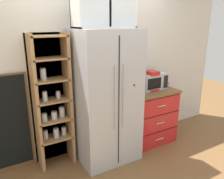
% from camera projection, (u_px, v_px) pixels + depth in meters
% --- Properties ---
extents(ground_plane, '(10.63, 10.63, 0.00)m').
position_uv_depth(ground_plane, '(106.00, 155.00, 3.43)').
color(ground_plane, brown).
extents(wall_back_cream, '(4.93, 0.10, 2.55)m').
position_uv_depth(wall_back_cream, '(93.00, 67.00, 3.39)').
color(wall_back_cream, silver).
rests_on(wall_back_cream, ground).
extents(refrigerator, '(0.83, 0.71, 1.85)m').
position_uv_depth(refrigerator, '(106.00, 97.00, 3.16)').
color(refrigerator, '#B7BABF').
rests_on(refrigerator, ground).
extents(pantry_shelf_column, '(0.51, 0.32, 1.80)m').
position_uv_depth(pantry_shelf_column, '(51.00, 101.00, 3.05)').
color(pantry_shelf_column, brown).
rests_on(pantry_shelf_column, ground).
extents(counter_cabinet, '(0.81, 0.59, 0.89)m').
position_uv_depth(counter_cabinet, '(149.00, 115.00, 3.76)').
color(counter_cabinet, red).
rests_on(counter_cabinet, ground).
extents(microwave, '(0.44, 0.33, 0.26)m').
position_uv_depth(microwave, '(151.00, 81.00, 3.65)').
color(microwave, '#B7BABF').
rests_on(microwave, counter_cabinet).
extents(coffee_maker, '(0.17, 0.20, 0.31)m').
position_uv_depth(coffee_maker, '(150.00, 80.00, 3.59)').
color(coffee_maker, red).
rests_on(coffee_maker, counter_cabinet).
extents(mug_cream, '(0.12, 0.08, 0.09)m').
position_uv_depth(mug_cream, '(132.00, 90.00, 3.48)').
color(mug_cream, silver).
rests_on(mug_cream, counter_cabinet).
extents(mug_charcoal, '(0.12, 0.09, 0.08)m').
position_uv_depth(mug_charcoal, '(165.00, 84.00, 3.80)').
color(mug_charcoal, '#2D2D33').
rests_on(mug_charcoal, counter_cabinet).
extents(bottle_clear, '(0.06, 0.06, 0.26)m').
position_uv_depth(bottle_clear, '(140.00, 86.00, 3.43)').
color(bottle_clear, silver).
rests_on(bottle_clear, counter_cabinet).
extents(upper_cabinet, '(0.79, 0.32, 0.68)m').
position_uv_depth(upper_cabinet, '(103.00, 0.00, 2.83)').
color(upper_cabinet, silver).
rests_on(upper_cabinet, refrigerator).
extents(chalkboard_menu, '(0.60, 0.04, 1.33)m').
position_uv_depth(chalkboard_menu, '(7.00, 125.00, 2.90)').
color(chalkboard_menu, brown).
rests_on(chalkboard_menu, ground).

